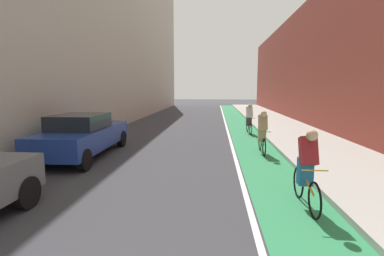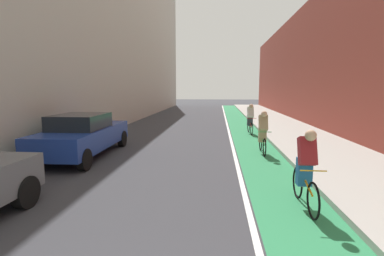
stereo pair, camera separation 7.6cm
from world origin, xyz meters
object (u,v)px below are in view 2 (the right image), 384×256
cyclist_trailing (250,118)px  cyclist_lead (306,167)px  cyclist_mid (263,131)px  parked_sedan_blue (83,135)px

cyclist_trailing → cyclist_lead: bearing=-89.8°
cyclist_mid → cyclist_trailing: 4.83m
parked_sedan_blue → cyclist_lead: (6.53, -3.83, 0.07)m
cyclist_lead → cyclist_trailing: (-0.03, 9.73, -0.00)m
parked_sedan_blue → cyclist_lead: 7.57m
parked_sedan_blue → cyclist_trailing: size_ratio=2.77×
parked_sedan_blue → cyclist_mid: bearing=9.4°
parked_sedan_blue → cyclist_lead: cyclist_lead is taller
parked_sedan_blue → cyclist_mid: size_ratio=2.77×
cyclist_lead → cyclist_trailing: 9.73m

